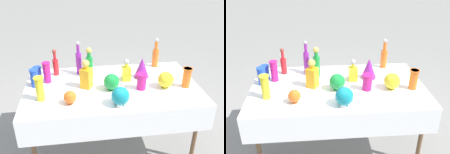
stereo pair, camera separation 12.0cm
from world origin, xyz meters
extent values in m
plane|color=gray|center=(0.00, 0.00, 0.00)|extent=(40.00, 40.00, 0.00)
cube|color=white|center=(0.00, 0.00, 0.74)|extent=(1.79, 1.01, 0.03)
cube|color=white|center=(0.00, -0.51, 0.62)|extent=(1.79, 0.01, 0.27)
cylinder|color=brown|center=(-0.80, -0.40, 0.36)|extent=(0.04, 0.04, 0.73)
cylinder|color=brown|center=(0.80, -0.40, 0.36)|extent=(0.04, 0.04, 0.73)
cylinder|color=brown|center=(-0.80, 0.40, 0.36)|extent=(0.04, 0.04, 0.73)
cylinder|color=brown|center=(0.80, 0.40, 0.36)|extent=(0.04, 0.04, 0.73)
cylinder|color=red|center=(-0.59, 0.34, 0.85)|extent=(0.06, 0.06, 0.18)
cylinder|color=red|center=(-0.59, 0.34, 0.98)|extent=(0.03, 0.03, 0.08)
sphere|color=maroon|center=(-0.59, 0.34, 1.04)|extent=(0.05, 0.05, 0.05)
cylinder|color=orange|center=(0.58, 0.41, 0.86)|extent=(0.08, 0.08, 0.21)
cylinder|color=orange|center=(0.58, 0.41, 1.02)|extent=(0.04, 0.04, 0.11)
sphere|color=#B2B2B7|center=(0.58, 0.41, 1.09)|extent=(0.05, 0.05, 0.05)
cylinder|color=purple|center=(-0.33, 0.34, 0.88)|extent=(0.06, 0.06, 0.24)
cylinder|color=purple|center=(-0.33, 0.34, 1.06)|extent=(0.03, 0.03, 0.11)
sphere|color=#B2B2B7|center=(-0.33, 0.34, 1.12)|extent=(0.04, 0.04, 0.04)
cylinder|color=#198C38|center=(-0.22, 0.24, 0.88)|extent=(0.08, 0.08, 0.23)
cylinder|color=#198C38|center=(-0.22, 0.24, 1.02)|extent=(0.04, 0.04, 0.06)
sphere|color=gold|center=(-0.22, 0.24, 1.07)|extent=(0.06, 0.06, 0.06)
cube|color=yellow|center=(0.17, 0.11, 0.84)|extent=(0.10, 0.10, 0.15)
cylinder|color=yellow|center=(0.17, 0.11, 0.94)|extent=(0.04, 0.04, 0.05)
sphere|color=#B2B2B7|center=(0.17, 0.11, 0.98)|extent=(0.05, 0.05, 0.05)
cube|color=orange|center=(-0.26, 0.00, 0.86)|extent=(0.14, 0.14, 0.21)
cylinder|color=orange|center=(-0.26, 0.00, 0.99)|extent=(0.04, 0.04, 0.04)
sphere|color=gold|center=(-0.26, 0.00, 1.03)|extent=(0.08, 0.08, 0.08)
cylinder|color=#C61972|center=(0.29, -0.11, 0.84)|extent=(0.10, 0.10, 0.17)
cylinder|color=#C61972|center=(0.29, -0.11, 0.92)|extent=(0.11, 0.11, 0.01)
cylinder|color=blue|center=(-0.79, 0.10, 0.86)|extent=(0.08, 0.08, 0.19)
cylinder|color=blue|center=(-0.79, 0.10, 0.94)|extent=(0.09, 0.09, 0.01)
cylinder|color=orange|center=(0.75, -0.13, 0.86)|extent=(0.08, 0.08, 0.21)
cylinder|color=orange|center=(0.75, -0.13, 0.96)|extent=(0.10, 0.10, 0.01)
cylinder|color=yellow|center=(-0.70, -0.19, 0.88)|extent=(0.08, 0.08, 0.24)
cylinder|color=yellow|center=(-0.70, -0.19, 0.99)|extent=(0.09, 0.09, 0.01)
cylinder|color=blue|center=(-0.78, 0.24, 0.84)|extent=(0.08, 0.08, 0.15)
cylinder|color=blue|center=(-0.78, 0.24, 0.91)|extent=(0.09, 0.09, 0.01)
cylinder|color=#C61972|center=(-0.67, 0.17, 0.87)|extent=(0.08, 0.08, 0.23)
cylinder|color=#C61972|center=(-0.67, 0.17, 0.98)|extent=(0.09, 0.09, 0.01)
cylinder|color=purple|center=(0.35, 0.15, 0.77)|extent=(0.08, 0.08, 0.01)
cone|color=purple|center=(0.35, 0.15, 0.88)|extent=(0.17, 0.17, 0.21)
cylinder|color=orange|center=(-0.43, -0.29, 0.76)|extent=(0.05, 0.05, 0.01)
sphere|color=orange|center=(-0.43, -0.29, 0.83)|extent=(0.12, 0.12, 0.12)
cylinder|color=#198C38|center=(-0.02, -0.08, 0.76)|extent=(0.07, 0.07, 0.01)
sphere|color=#198C38|center=(-0.02, -0.08, 0.85)|extent=(0.16, 0.16, 0.16)
cylinder|color=yellow|center=(0.54, -0.11, 0.76)|extent=(0.07, 0.07, 0.01)
sphere|color=yellow|center=(0.54, -0.11, 0.85)|extent=(0.16, 0.16, 0.16)
cylinder|color=teal|center=(0.03, -0.37, 0.76)|extent=(0.08, 0.08, 0.01)
sphere|color=teal|center=(0.03, -0.37, 0.85)|extent=(0.17, 0.17, 0.17)
cube|color=white|center=(0.61, -0.41, 0.78)|extent=(0.06, 0.03, 0.05)
cube|color=white|center=(0.01, -0.42, 0.78)|extent=(0.05, 0.03, 0.04)
camera|label=1|loc=(-0.31, -2.26, 2.02)|focal=40.00mm
camera|label=2|loc=(-0.19, -2.28, 2.02)|focal=40.00mm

